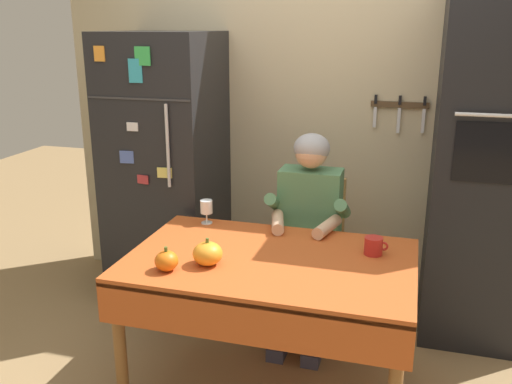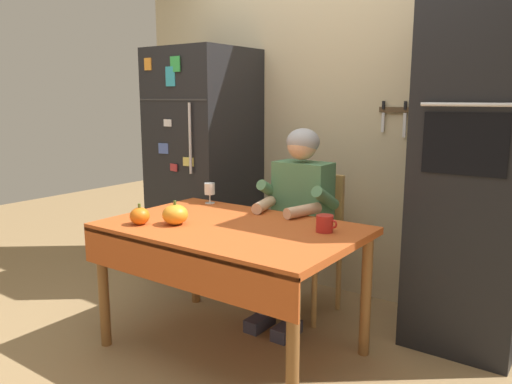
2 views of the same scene
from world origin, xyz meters
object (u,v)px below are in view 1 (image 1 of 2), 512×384
object	(u,v)px
wine_glass	(206,208)
pumpkin_large	(166,261)
chair_behind_person	(312,245)
seated_person	(308,221)
refrigerator	(167,170)
dining_table	(269,275)
wall_oven	(487,168)
pumpkin_medium	(208,254)
coffee_mug	(374,246)

from	to	relation	value
wine_glass	pumpkin_large	world-z (taller)	wine_glass
chair_behind_person	wine_glass	bearing A→B (deg)	-144.21
seated_person	wine_glass	xyz separation A→B (m)	(-0.55, -0.21, 0.10)
refrigerator	seated_person	world-z (taller)	refrigerator
refrigerator	seated_person	xyz separation A→B (m)	(1.02, -0.28, -0.16)
dining_table	wine_glass	size ratio (longest dim) A/B	10.10
chair_behind_person	pumpkin_large	distance (m)	1.20
wine_glass	pumpkin_large	xyz separation A→B (m)	(0.05, -0.65, -0.05)
dining_table	chair_behind_person	size ratio (longest dim) A/B	1.51
wall_oven	pumpkin_medium	distance (m)	1.71
wine_glass	pumpkin_large	bearing A→B (deg)	-85.51
coffee_mug	wall_oven	bearing A→B (deg)	51.84
coffee_mug	pumpkin_large	bearing A→B (deg)	-153.24
dining_table	pumpkin_large	world-z (taller)	pumpkin_large
wall_oven	pumpkin_medium	world-z (taller)	wall_oven
wine_glass	pumpkin_large	distance (m)	0.66
refrigerator	pumpkin_large	world-z (taller)	refrigerator
wall_oven	pumpkin_medium	size ratio (longest dim) A/B	14.68
dining_table	wine_glass	bearing A→B (deg)	140.41
dining_table	pumpkin_large	distance (m)	0.52
pumpkin_medium	chair_behind_person	bearing A→B (deg)	70.02
wall_oven	pumpkin_large	size ratio (longest dim) A/B	17.80
dining_table	wine_glass	world-z (taller)	wine_glass
dining_table	coffee_mug	distance (m)	0.54
pumpkin_large	refrigerator	bearing A→B (deg)	114.66
refrigerator	wine_glass	bearing A→B (deg)	-45.94
pumpkin_large	pumpkin_medium	xyz separation A→B (m)	(0.16, 0.11, 0.01)
wall_oven	chair_behind_person	size ratio (longest dim) A/B	2.26
wall_oven	pumpkin_large	xyz separation A→B (m)	(-1.48, -1.18, -0.26)
seated_person	pumpkin_medium	distance (m)	0.82
pumpkin_large	pumpkin_medium	distance (m)	0.20
dining_table	seated_person	size ratio (longest dim) A/B	1.12
wall_oven	pumpkin_medium	bearing A→B (deg)	-141.00
dining_table	chair_behind_person	bearing A→B (deg)	84.66
dining_table	wine_glass	distance (m)	0.64
pumpkin_large	coffee_mug	bearing A→B (deg)	26.76
coffee_mug	pumpkin_large	xyz separation A→B (m)	(-0.91, -0.46, 0.00)
seated_person	pumpkin_medium	xyz separation A→B (m)	(-0.34, -0.75, 0.06)
refrigerator	pumpkin_medium	xyz separation A→B (m)	(0.68, -1.03, -0.10)
refrigerator	dining_table	distance (m)	1.32
refrigerator	coffee_mug	distance (m)	1.59
seated_person	pumpkin_large	bearing A→B (deg)	-120.17
chair_behind_person	refrigerator	bearing A→B (deg)	174.95
seated_person	pumpkin_medium	size ratio (longest dim) A/B	8.70
refrigerator	chair_behind_person	size ratio (longest dim) A/B	1.94
coffee_mug	pumpkin_medium	bearing A→B (deg)	-155.32
chair_behind_person	pumpkin_large	bearing A→B (deg)	-115.49
refrigerator	wall_oven	distance (m)	2.01
seated_person	wine_glass	size ratio (longest dim) A/B	8.98
wine_glass	chair_behind_person	bearing A→B (deg)	35.79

